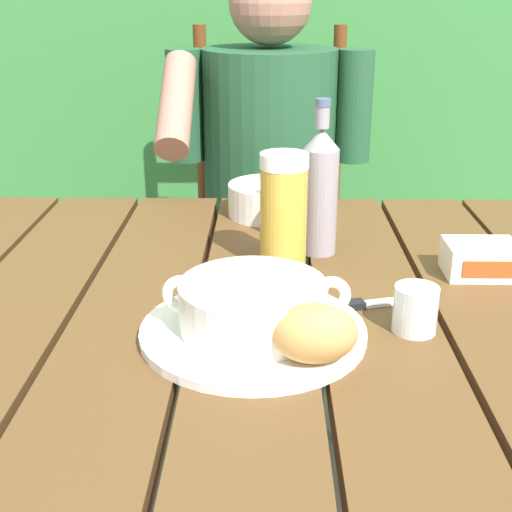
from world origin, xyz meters
TOP-DOWN VIEW (x-y plane):
  - dining_table at (0.00, 0.00)m, footprint 1.50×1.00m
  - chair_near_diner at (0.02, 0.94)m, footprint 0.42×0.46m
  - person_eating at (0.02, 0.74)m, footprint 0.48×0.47m
  - serving_plate at (0.00, -0.11)m, footprint 0.29×0.29m
  - soup_bowl at (0.00, -0.11)m, footprint 0.24×0.19m
  - bread_roll at (0.07, -0.19)m, footprint 0.11×0.08m
  - beer_glass at (0.04, 0.12)m, footprint 0.07×0.07m
  - beer_bottle at (0.10, 0.19)m, footprint 0.06×0.06m
  - water_glass_small at (0.21, -0.09)m, footprint 0.06×0.06m
  - butter_tub at (0.35, 0.10)m, footprint 0.11×0.08m
  - table_knife at (0.15, -0.02)m, footprint 0.16×0.06m
  - diner_bowl at (0.02, 0.39)m, footprint 0.16×0.16m

SIDE VIEW (x-z plane):
  - chair_near_diner at x=0.02m, z-range -0.02..1.01m
  - dining_table at x=0.00m, z-range 0.28..1.00m
  - person_eating at x=0.02m, z-range 0.11..1.32m
  - table_knife at x=0.15m, z-range 0.72..0.73m
  - serving_plate at x=0.00m, z-range 0.72..0.73m
  - butter_tub at x=0.35m, z-range 0.72..0.77m
  - diner_bowl at x=0.02m, z-range 0.72..0.78m
  - water_glass_small at x=0.21m, z-range 0.72..0.78m
  - soup_bowl at x=0.00m, z-range 0.73..0.80m
  - bread_roll at x=0.07m, z-range 0.73..0.80m
  - beer_glass at x=0.04m, z-range 0.72..0.91m
  - beer_bottle at x=0.10m, z-range 0.70..0.96m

